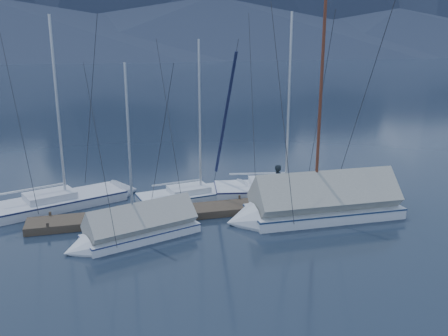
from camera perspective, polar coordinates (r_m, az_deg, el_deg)
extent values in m
plane|color=black|center=(21.28, 1.43, -7.08)|extent=(1000.00, 1000.00, 0.00)
cone|color=#192133|center=(272.06, -1.31, 16.64)|extent=(390.00, 390.00, 32.00)
cone|color=#192133|center=(326.83, 20.11, 15.14)|extent=(364.00, 364.00, 28.00)
cube|color=#382D23|center=(23.01, 0.00, -4.89)|extent=(18.00, 1.50, 0.34)
cube|color=black|center=(22.38, -15.09, -6.62)|extent=(3.00, 1.30, 0.30)
cube|color=black|center=(23.09, 0.00, -5.40)|extent=(3.00, 1.30, 0.30)
cube|color=black|center=(25.25, 13.29, -4.01)|extent=(3.00, 1.30, 0.30)
cylinder|color=#382D23|center=(23.01, -20.18, -5.38)|extent=(0.12, 0.12, 0.35)
cylinder|color=#382D23|center=(21.70, -20.46, -6.63)|extent=(0.12, 0.12, 0.35)
cylinder|color=#382D23|center=(22.91, -12.68, -4.89)|extent=(0.12, 0.12, 0.35)
cylinder|color=#382D23|center=(21.59, -12.48, -6.12)|extent=(0.12, 0.12, 0.35)
cylinder|color=#382D23|center=(23.19, -5.24, -4.32)|extent=(0.12, 0.12, 0.35)
cylinder|color=#382D23|center=(21.89, -4.59, -5.50)|extent=(0.12, 0.12, 0.35)
cylinder|color=#382D23|center=(23.85, 1.88, -3.71)|extent=(0.12, 0.12, 0.35)
cylinder|color=#382D23|center=(22.59, 2.92, -4.81)|extent=(0.12, 0.12, 0.35)
cylinder|color=#382D23|center=(24.86, 8.51, -3.09)|extent=(0.12, 0.12, 0.35)
cylinder|color=#382D23|center=(23.66, 9.87, -4.10)|extent=(0.12, 0.12, 0.35)
cylinder|color=#382D23|center=(26.18, 14.55, -2.49)|extent=(0.12, 0.12, 0.35)
cylinder|color=#382D23|center=(25.04, 16.12, -3.40)|extent=(0.12, 0.12, 0.35)
cube|color=silver|center=(25.13, -19.39, -4.13)|extent=(6.88, 4.41, 0.72)
cube|color=silver|center=(25.23, -19.33, -4.84)|extent=(5.61, 3.14, 0.33)
cube|color=#161D44|center=(25.04, -19.45, -3.47)|extent=(6.95, 4.46, 0.07)
cone|color=silver|center=(26.38, -11.63, -2.68)|extent=(1.88, 2.38, 2.09)
cube|color=silver|center=(24.89, -20.21, -3.13)|extent=(2.69, 2.25, 0.33)
cylinder|color=#B2B7BF|center=(24.20, -19.37, 6.67)|extent=(0.13, 0.13, 8.71)
cylinder|color=#B2B7BF|center=(24.56, -22.01, -2.34)|extent=(2.77, 1.17, 0.10)
cylinder|color=#26262B|center=(24.73, -15.76, 7.11)|extent=(1.23, 3.07, 8.72)
cube|color=silver|center=(24.94, -3.63, -3.46)|extent=(6.00, 2.88, 0.63)
cube|color=silver|center=(25.03, -3.62, -4.09)|extent=(5.00, 1.88, 0.29)
cube|color=navy|center=(24.86, -3.64, -2.87)|extent=(6.06, 2.91, 0.06)
cone|color=silver|center=(26.27, 3.11, -2.49)|extent=(1.36, 2.00, 1.84)
cube|color=silver|center=(24.70, -4.27, -2.53)|extent=(2.22, 1.67, 0.29)
cylinder|color=#B2B7BF|center=(24.10, -2.94, 6.08)|extent=(0.12, 0.12, 7.68)
cylinder|color=#B2B7BF|center=(24.36, -5.76, -1.76)|extent=(2.57, 0.53, 0.09)
cylinder|color=#26262B|center=(24.67, 0.18, 6.30)|extent=(0.52, 2.86, 7.69)
cube|color=silver|center=(25.84, 6.45, -2.82)|extent=(6.99, 3.44, 0.74)
cube|color=silver|center=(25.94, 6.43, -3.53)|extent=(5.82, 2.27, 0.33)
cube|color=#181848|center=(25.75, 6.47, -2.16)|extent=(7.06, 3.47, 0.07)
cone|color=silver|center=(26.83, 14.56, -2.55)|extent=(1.60, 2.33, 2.14)
cube|color=silver|center=(25.62, 5.75, -1.70)|extent=(2.59, 1.97, 0.33)
cylinder|color=#B2B7BF|center=(24.89, 7.79, 7.86)|extent=(0.13, 0.13, 8.93)
cylinder|color=#B2B7BF|center=(25.36, 4.04, -0.66)|extent=(2.98, 0.66, 0.10)
cylinder|color=#26262B|center=(25.30, 11.54, 7.81)|extent=(0.65, 3.32, 8.94)
cube|color=silver|center=(22.91, 11.88, -5.40)|extent=(7.17, 2.64, 0.76)
cube|color=silver|center=(23.03, 11.83, -6.21)|extent=(6.08, 1.48, 0.34)
cube|color=navy|center=(22.80, 11.92, -4.65)|extent=(7.24, 2.66, 0.07)
cone|color=silver|center=(21.49, 1.99, -6.46)|extent=(1.30, 2.45, 2.43)
cylinder|color=#592819|center=(21.51, 11.48, 7.00)|extent=(0.14, 0.14, 9.20)
cylinder|color=#592819|center=(23.09, 14.59, -2.61)|extent=(3.21, 0.15, 0.10)
cylinder|color=#26262B|center=(20.80, 7.02, 6.93)|extent=(0.08, 3.59, 9.21)
cube|color=#96978D|center=(22.64, 11.99, -3.41)|extent=(6.81, 2.68, 2.58)
cube|color=white|center=(20.43, -9.90, -7.97)|extent=(5.08, 3.16, 0.56)
cube|color=white|center=(20.53, -9.87, -8.63)|extent=(4.16, 2.20, 0.26)
cube|color=navy|center=(20.34, -9.93, -7.35)|extent=(5.14, 3.19, 0.05)
cone|color=white|center=(19.58, -17.42, -9.50)|extent=(1.42, 1.86, 1.64)
cylinder|color=#B2B7BF|center=(19.18, -11.32, 2.08)|extent=(0.10, 0.10, 6.84)
cylinder|color=#B2B7BF|center=(20.47, -7.82, -5.44)|extent=(2.06, 0.77, 0.08)
cylinder|color=#26262B|center=(18.76, -14.69, 1.60)|extent=(0.80, 2.29, 6.85)
cube|color=#9C9B92|center=(20.20, -9.98, -6.34)|extent=(4.87, 3.11, 1.74)
imported|color=black|center=(23.57, 6.56, -1.76)|extent=(0.54, 0.73, 1.81)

